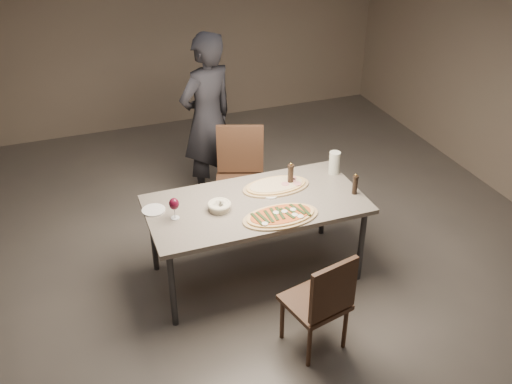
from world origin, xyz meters
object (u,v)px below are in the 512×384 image
object	(u,v)px
zucchini_pizza	(281,216)
diner	(207,119)
dining_table	(256,208)
chair_far	(240,172)
carafe	(334,163)
bread_basket	(219,206)
ham_pizza	(276,186)
chair_near	(322,300)
pepper_mill_left	(291,175)

from	to	relation	value
zucchini_pizza	diner	world-z (taller)	diner
dining_table	zucchini_pizza	world-z (taller)	zucchini_pizza
zucchini_pizza	chair_far	size ratio (longest dim) A/B	0.63
carafe	diner	xyz separation A→B (m)	(-0.83, 1.20, 0.04)
dining_table	bread_basket	world-z (taller)	bread_basket
zucchini_pizza	diner	bearing A→B (deg)	115.20
ham_pizza	chair_near	xyz separation A→B (m)	(-0.11, -1.17, -0.28)
zucchini_pizza	pepper_mill_left	distance (m)	0.53
ham_pizza	diner	size ratio (longest dim) A/B	0.33
ham_pizza	chair_far	bearing A→B (deg)	113.19
dining_table	chair_far	bearing A→B (deg)	80.14
pepper_mill_left	carafe	world-z (taller)	pepper_mill_left
dining_table	chair_far	xyz separation A→B (m)	(0.15, 0.85, -0.13)
bread_basket	carafe	xyz separation A→B (m)	(1.15, 0.24, 0.06)
carafe	diner	world-z (taller)	diner
carafe	diner	bearing A→B (deg)	124.58
dining_table	pepper_mill_left	world-z (taller)	pepper_mill_left
chair_far	chair_near	bearing A→B (deg)	109.61
bread_basket	carafe	world-z (taller)	carafe
dining_table	chair_near	world-z (taller)	chair_near
ham_pizza	diner	distance (m)	1.30
ham_pizza	chair_near	distance (m)	1.21
dining_table	chair_far	size ratio (longest dim) A/B	1.80
zucchini_pizza	chair_far	distance (m)	1.15
chair_near	carafe	bearing A→B (deg)	47.73
carafe	chair_far	size ratio (longest dim) A/B	0.21
carafe	pepper_mill_left	bearing A→B (deg)	-171.83
chair_near	diner	distance (m)	2.47
bread_basket	chair_near	world-z (taller)	chair_near
dining_table	chair_near	xyz separation A→B (m)	(0.14, -1.00, -0.21)
pepper_mill_left	chair_near	xyz separation A→B (m)	(-0.24, -1.17, -0.37)
carafe	chair_near	world-z (taller)	carafe
diner	dining_table	bearing A→B (deg)	65.89
zucchini_pizza	bread_basket	distance (m)	0.50
diner	chair_near	bearing A→B (deg)	69.17
zucchini_pizza	diner	xyz separation A→B (m)	(-0.11, 1.71, 0.13)
bread_basket	pepper_mill_left	world-z (taller)	pepper_mill_left
ham_pizza	carafe	bearing A→B (deg)	20.87
ham_pizza	bread_basket	size ratio (longest dim) A/B	3.08
chair_far	pepper_mill_left	bearing A→B (deg)	128.54
dining_table	diner	xyz separation A→B (m)	(0.00, 1.43, 0.20)
dining_table	bread_basket	xyz separation A→B (m)	(-0.32, -0.01, 0.10)
pepper_mill_left	chair_near	size ratio (longest dim) A/B	0.25
dining_table	diner	distance (m)	1.45
carafe	ham_pizza	bearing A→B (deg)	-173.92
pepper_mill_left	chair_near	distance (m)	1.25
bread_basket	ham_pizza	bearing A→B (deg)	17.29
diner	carafe	bearing A→B (deg)	100.48
ham_pizza	carafe	size ratio (longest dim) A/B	2.89
zucchini_pizza	bread_basket	world-z (taller)	bread_basket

